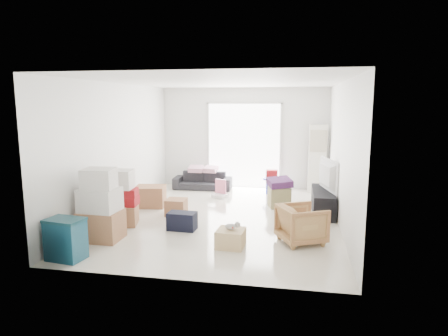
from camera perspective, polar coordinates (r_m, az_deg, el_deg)
name	(u,v)px	position (r m, az deg, el deg)	size (l,w,h in m)	color
room_shell	(224,151)	(7.94, 0.01, 2.43)	(4.98, 6.48, 3.18)	beige
sliding_door	(244,142)	(10.88, 2.86, 3.73)	(2.10, 0.04, 2.33)	white
ac_tower	(317,159)	(10.51, 13.19, 1.28)	(0.45, 0.30, 1.75)	white
tv_console	(323,202)	(8.67, 13.96, -4.69)	(0.44, 1.46, 0.49)	black
television	(324,187)	(8.60, 14.05, -2.64)	(1.13, 0.65, 0.15)	black
sofa	(203,178)	(10.74, -3.06, -1.42)	(1.54, 0.45, 0.60)	#27282D
pillow_left	(196,164)	(10.74, -4.04, 0.54)	(0.39, 0.31, 0.12)	#BF8B9E
pillow_right	(211,165)	(10.66, -1.91, 0.50)	(0.36, 0.29, 0.12)	#BF8B9E
armchair	(302,222)	(6.78, 11.04, -7.61)	(0.68, 0.64, 0.70)	tan
storage_bins	(66,239)	(6.43, -21.69, -9.41)	(0.59, 0.45, 0.62)	navy
box_stack_a	(100,208)	(7.06, -17.24, -5.51)	(0.67, 0.56, 1.23)	#986544
box_stack_b	(123,201)	(7.83, -14.28, -4.60)	(0.63, 0.63, 1.06)	#986544
box_stack_c	(150,196)	(9.09, -10.47, -4.00)	(0.71, 0.62, 0.46)	#986544
loose_box	(176,207)	(8.35, -6.84, -5.56)	(0.40, 0.40, 0.34)	#986544
duffel_bag	(182,221)	(7.40, -6.00, -7.55)	(0.51, 0.31, 0.33)	black
ottoman	(279,197)	(8.99, 7.88, -4.13)	(0.45, 0.45, 0.45)	olive
blanket	(279,184)	(8.93, 7.92, -2.30)	(0.49, 0.49, 0.14)	#4B2052
kids_table	(272,177)	(10.23, 6.85, -1.29)	(0.47, 0.47, 0.61)	#0E1BB9
toy_walker	(220,192)	(9.83, -0.56, -3.50)	(0.41, 0.39, 0.43)	silver
wood_crate	(231,238)	(6.53, 0.95, -10.00)	(0.43, 0.43, 0.29)	tan
plush_bunny	(232,226)	(6.47, 1.21, -8.31)	(0.25, 0.14, 0.12)	#B2ADA8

